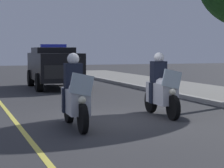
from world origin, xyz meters
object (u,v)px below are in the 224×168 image
object	(u,v)px
police_motorcycle_lead_left	(75,97)
cyclist_background	(70,65)
police_motorcycle_lead_right	(161,90)
police_suv	(54,65)

from	to	relation	value
police_motorcycle_lead_left	cyclist_background	distance (m)	16.62
police_motorcycle_lead_right	police_motorcycle_lead_left	bearing A→B (deg)	-70.42
police_motorcycle_lead_right	cyclist_background	size ratio (longest dim) A/B	1.22
police_suv	cyclist_background	bearing A→B (deg)	159.30
police_motorcycle_lead_left	cyclist_background	xyz separation A→B (m)	(-16.17, 3.87, 0.14)
police_motorcycle_lead_left	police_suv	bearing A→B (deg)	170.78
police_motorcycle_lead_left	police_suv	xyz separation A→B (m)	(-10.38, 1.69, 0.37)
police_motorcycle_lead_left	police_motorcycle_lead_right	size ratio (longest dim) A/B	1.00
police_motorcycle_lead_left	cyclist_background	size ratio (longest dim) A/B	1.22
police_motorcycle_lead_right	police_suv	world-z (taller)	police_suv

